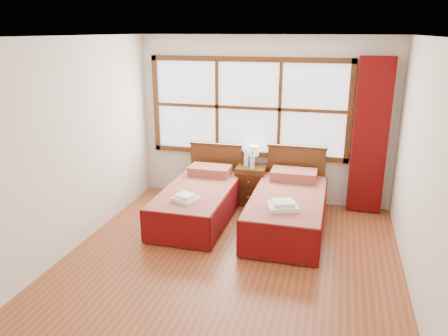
# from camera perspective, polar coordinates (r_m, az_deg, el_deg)

# --- Properties ---
(floor) EXTENTS (4.50, 4.50, 0.00)m
(floor) POSITION_cam_1_polar(r_m,az_deg,el_deg) (5.30, 0.55, -12.54)
(floor) COLOR brown
(floor) RESTS_ON ground
(ceiling) EXTENTS (4.50, 4.50, 0.00)m
(ceiling) POSITION_cam_1_polar(r_m,az_deg,el_deg) (4.59, 0.65, 16.82)
(ceiling) COLOR white
(ceiling) RESTS_ON wall_back
(wall_back) EXTENTS (4.00, 0.00, 4.00)m
(wall_back) POSITION_cam_1_polar(r_m,az_deg,el_deg) (6.93, 5.23, 6.17)
(wall_back) COLOR silver
(wall_back) RESTS_ON floor
(wall_left) EXTENTS (0.00, 4.50, 4.50)m
(wall_left) POSITION_cam_1_polar(r_m,az_deg,el_deg) (5.60, -19.65, 2.48)
(wall_left) COLOR silver
(wall_left) RESTS_ON floor
(wall_right) EXTENTS (0.00, 4.50, 4.50)m
(wall_right) POSITION_cam_1_polar(r_m,az_deg,el_deg) (4.73, 24.79, -0.81)
(wall_right) COLOR silver
(wall_right) RESTS_ON floor
(window) EXTENTS (3.16, 0.06, 1.56)m
(window) POSITION_cam_1_polar(r_m,az_deg,el_deg) (6.90, 3.15, 7.86)
(window) COLOR white
(window) RESTS_ON wall_back
(curtain) EXTENTS (0.50, 0.16, 2.30)m
(curtain) POSITION_cam_1_polar(r_m,az_deg,el_deg) (6.74, 18.54, 3.88)
(curtain) COLOR #63090A
(curtain) RESTS_ON wall_back
(bed_left) EXTENTS (0.95, 1.97, 0.91)m
(bed_left) POSITION_cam_1_polar(r_m,az_deg,el_deg) (6.41, -3.32, -4.27)
(bed_left) COLOR #3F1F0D
(bed_left) RESTS_ON floor
(bed_right) EXTENTS (0.99, 2.01, 0.96)m
(bed_right) POSITION_cam_1_polar(r_m,az_deg,el_deg) (6.15, 8.35, -5.27)
(bed_right) COLOR #3F1F0D
(bed_right) RESTS_ON floor
(nightstand) EXTENTS (0.46, 0.45, 0.61)m
(nightstand) POSITION_cam_1_polar(r_m,az_deg,el_deg) (6.97, 3.57, -2.19)
(nightstand) COLOR #502B11
(nightstand) RESTS_ON floor
(towels_left) EXTENTS (0.38, 0.36, 0.09)m
(towels_left) POSITION_cam_1_polar(r_m,az_deg,el_deg) (5.84, -5.03, -3.92)
(towels_left) COLOR white
(towels_left) RESTS_ON bed_left
(towels_right) EXTENTS (0.44, 0.41, 0.11)m
(towels_right) POSITION_cam_1_polar(r_m,az_deg,el_deg) (5.55, 7.69, -4.86)
(towels_right) COLOR white
(towels_right) RESTS_ON bed_right
(lamp) EXTENTS (0.16, 0.16, 0.31)m
(lamp) POSITION_cam_1_polar(r_m,az_deg,el_deg) (6.91, 3.93, 2.20)
(lamp) COLOR #B48739
(lamp) RESTS_ON nightstand
(bottle_near) EXTENTS (0.07, 0.07, 0.27)m
(bottle_near) POSITION_cam_1_polar(r_m,az_deg,el_deg) (6.86, 2.93, 1.24)
(bottle_near) COLOR #BCE0F2
(bottle_near) RESTS_ON nightstand
(bottle_far) EXTENTS (0.07, 0.07, 0.26)m
(bottle_far) POSITION_cam_1_polar(r_m,az_deg,el_deg) (6.74, 3.70, 0.89)
(bottle_far) COLOR #BCE0F2
(bottle_far) RESTS_ON nightstand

